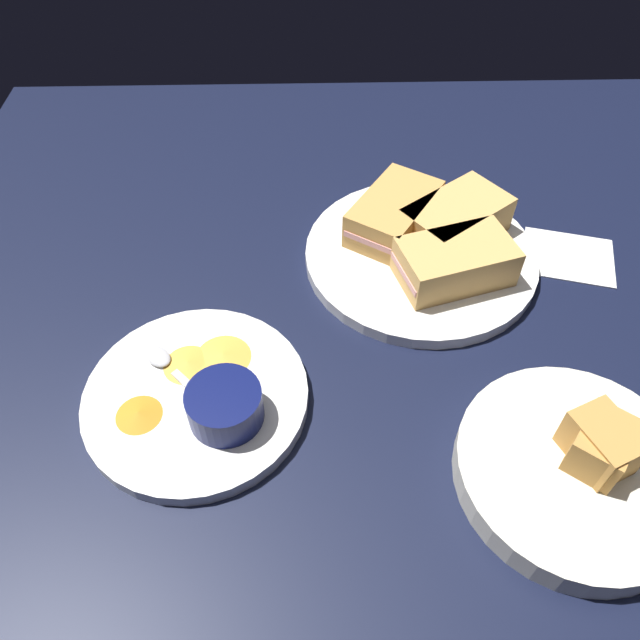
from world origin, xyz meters
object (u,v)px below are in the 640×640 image
plate_sandwich_main (420,256)px  spoon_by_dark_ramekin (420,243)px  ramekin_dark_sauce (395,210)px  plate_chips_companion (197,397)px  sandwich_half_extra (394,214)px  bread_basket_rear (577,467)px  sandwich_half_far (456,220)px  spoon_by_gravy_ramekin (166,364)px  sandwich_half_near (455,262)px  ramekin_light_gravy (225,405)px

plate_sandwich_main → spoon_by_dark_ramekin: 1.64cm
ramekin_dark_sauce → plate_chips_companion: bearing=48.9°
sandwich_half_extra → ramekin_dark_sauce: sandwich_half_extra is taller
bread_basket_rear → sandwich_half_far: bearing=-80.1°
spoon_by_gravy_ramekin → bread_basket_rear: size_ratio=0.37×
spoon_by_dark_ramekin → bread_basket_rear: bread_basket_rear is taller
bread_basket_rear → sandwich_half_near: bearing=-74.3°
ramekin_dark_sauce → ramekin_light_gravy: (19.53, 29.23, 0.15)cm
spoon_by_dark_ramekin → ramekin_dark_sauce: bearing=-59.4°
bread_basket_rear → spoon_by_gravy_ramekin: bearing=-18.2°
plate_sandwich_main → sandwich_half_extra: 6.34cm
sandwich_half_far → spoon_by_dark_ramekin: (4.53, 1.96, -2.04)cm
sandwich_half_extra → bread_basket_rear: size_ratio=0.69×
spoon_by_dark_ramekin → ramekin_light_gravy: size_ratio=1.25×
plate_chips_companion → sandwich_half_extra: bearing=-132.2°
sandwich_half_far → spoon_by_gravy_ramekin: size_ratio=1.85×
sandwich_half_near → spoon_by_gravy_ramekin: 34.72cm
plate_sandwich_main → ramekin_light_gravy: ramekin_light_gravy is taller
sandwich_half_near → spoon_by_dark_ramekin: 6.78cm
sandwich_half_extra → spoon_by_gravy_ramekin: size_ratio=1.86×
plate_sandwich_main → ramekin_dark_sauce: (2.81, -5.84, 2.69)cm
plate_chips_companion → bread_basket_rear: 37.32cm
sandwich_half_far → sandwich_half_extra: size_ratio=1.00×
ramekin_light_gravy → bread_basket_rear: bread_basket_rear is taller
plate_sandwich_main → sandwich_half_extra: bearing=-55.3°
ramekin_dark_sauce → spoon_by_dark_ramekin: 5.66cm
plate_chips_companion → sandwich_half_near: bearing=-151.0°
spoon_by_gravy_ramekin → bread_basket_rear: 41.57cm
plate_sandwich_main → bread_basket_rear: bearing=108.9°
spoon_by_dark_ramekin → plate_chips_companion: (25.75, 21.67, -1.16)cm
ramekin_light_gravy → spoon_by_gravy_ramekin: 9.50cm
spoon_by_dark_ramekin → ramekin_light_gravy: 33.21cm
sandwich_half_far → ramekin_light_gravy: sandwich_half_far is taller
sandwich_half_extra → spoon_by_dark_ramekin: 4.99cm
plate_sandwich_main → spoon_by_gravy_ramekin: bearing=30.3°
spoon_by_dark_ramekin → ramekin_light_gravy: (22.31, 24.54, 1.68)cm
ramekin_light_gravy → ramekin_dark_sauce: bearing=-123.8°
sandwich_half_extra → spoon_by_gravy_ramekin: (26.09, 21.54, -2.04)cm
spoon_by_gravy_ramekin → bread_basket_rear: bread_basket_rear is taller
sandwich_half_near → bread_basket_rear: 26.56cm
plate_sandwich_main → spoon_by_gravy_ramekin: size_ratio=3.56×
bread_basket_rear → plate_sandwich_main: bearing=-71.1°
sandwich_half_far → bread_basket_rear: 33.67cm
plate_chips_companion → bread_basket_rear: bearing=165.3°
ramekin_dark_sauce → spoon_by_dark_ramekin: bearing=120.6°
plate_sandwich_main → plate_chips_companion: size_ratio=1.25×
sandwich_half_far → bread_basket_rear: bread_basket_rear is taller
sandwich_half_extra → ramekin_dark_sauce: size_ratio=2.22×
plate_sandwich_main → sandwich_half_near: bearing=124.7°
sandwich_half_near → bread_basket_rear: (-7.18, 25.49, -1.97)cm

